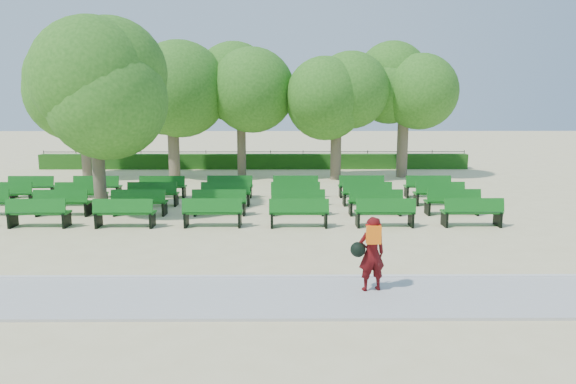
{
  "coord_description": "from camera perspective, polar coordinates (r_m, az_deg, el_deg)",
  "views": [
    {
      "loc": [
        1.85,
        -17.22,
        3.86
      ],
      "look_at": [
        1.96,
        -1.0,
        1.1
      ],
      "focal_mm": 32.0,
      "sensor_mm": 36.0,
      "label": 1
    }
  ],
  "objects": [
    {
      "name": "ground",
      "position": [
        17.75,
        -6.39,
        -2.97
      ],
      "size": [
        120.0,
        120.0,
        0.0
      ],
      "primitive_type": "plane",
      "color": "beige"
    },
    {
      "name": "paving",
      "position": [
        10.7,
        -10.55,
        -11.48
      ],
      "size": [
        30.0,
        2.2,
        0.06
      ],
      "primitive_type": "cube",
      "color": "#AEAFAA",
      "rests_on": "ground"
    },
    {
      "name": "tree_line",
      "position": [
        27.56,
        -4.25,
        1.58
      ],
      "size": [
        21.8,
        6.8,
        7.04
      ],
      "primitive_type": null,
      "color": "#326F1D",
      "rests_on": "ground"
    },
    {
      "name": "curb",
      "position": [
        11.76,
        -9.57,
        -9.39
      ],
      "size": [
        30.0,
        0.12,
        0.1
      ],
      "primitive_type": "cube",
      "color": "silver",
      "rests_on": "ground"
    },
    {
      "name": "bench_array",
      "position": [
        19.21,
        -7.28,
        -1.72
      ],
      "size": [
        1.89,
        0.59,
        1.19
      ],
      "rotation": [
        0.0,
        0.0,
        -0.0
      ],
      "color": "#105D15",
      "rests_on": "ground"
    },
    {
      "name": "hedge",
      "position": [
        31.46,
        -3.78,
        3.41
      ],
      "size": [
        26.0,
        0.7,
        0.9
      ],
      "primitive_type": "cube",
      "color": "#1E5014",
      "rests_on": "ground"
    },
    {
      "name": "tree_among",
      "position": [
        19.45,
        -20.71,
        9.87
      ],
      "size": [
        4.13,
        4.13,
        6.02
      ],
      "color": "brown",
      "rests_on": "ground"
    },
    {
      "name": "fence",
      "position": [
        31.91,
        -3.73,
        2.69
      ],
      "size": [
        26.0,
        0.1,
        1.02
      ],
      "primitive_type": null,
      "color": "black",
      "rests_on": "ground"
    },
    {
      "name": "person",
      "position": [
        10.73,
        9.16,
        -6.67
      ],
      "size": [
        0.76,
        0.49,
        1.56
      ],
      "rotation": [
        0.0,
        0.0,
        3.35
      ],
      "color": "#470A0C",
      "rests_on": "ground"
    }
  ]
}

